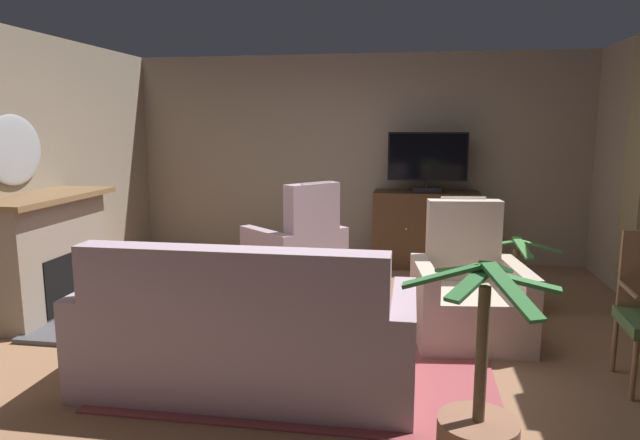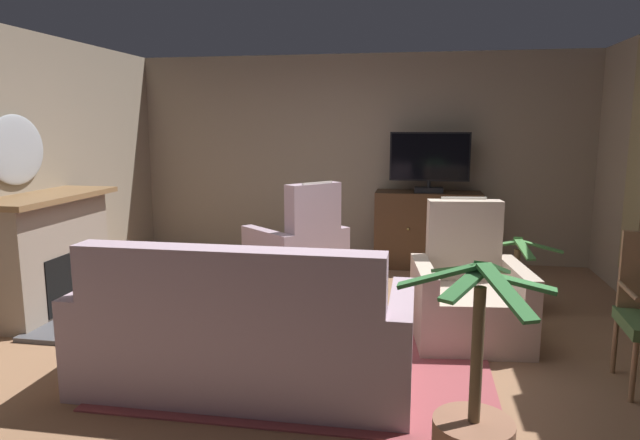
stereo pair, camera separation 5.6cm
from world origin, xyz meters
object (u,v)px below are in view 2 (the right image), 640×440
(armchair_in_far_corner, at_px, (299,252))
(armchair_facing_sofa, at_px, (468,297))
(fireplace, at_px, (49,257))
(tv_cabinet, at_px, (427,231))
(cat, at_px, (205,292))
(folded_newspaper, at_px, (304,278))
(sofa_floral, at_px, (244,340))
(television, at_px, (430,161))
(coffee_table, at_px, (303,285))
(potted_plant_small_fern_corner, at_px, (473,431))
(potted_plant_leafy_by_curtain, at_px, (515,291))
(tv_remote, at_px, (327,278))
(wall_mirror_oval, at_px, (16,150))

(armchair_in_far_corner, xyz_separation_m, armchair_facing_sofa, (1.72, -1.32, -0.01))
(fireplace, xyz_separation_m, tv_cabinet, (3.50, 2.35, -0.09))
(armchair_facing_sofa, bearing_deg, cat, 169.24)
(folded_newspaper, height_order, sofa_floral, sofa_floral)
(television, xyz_separation_m, coffee_table, (-1.06, -2.39, -0.91))
(armchair_in_far_corner, relative_size, potted_plant_small_fern_corner, 1.10)
(potted_plant_leafy_by_curtain, bearing_deg, folded_newspaper, -153.78)
(television, height_order, coffee_table, television)
(fireplace, xyz_separation_m, potted_plant_small_fern_corner, (3.68, -1.88, -0.31))
(fireplace, bearing_deg, folded_newspaper, -2.29)
(tv_remote, relative_size, cat, 0.24)
(fireplace, relative_size, cat, 2.10)
(wall_mirror_oval, distance_m, tv_remote, 3.07)
(wall_mirror_oval, height_order, coffee_table, wall_mirror_oval)
(tv_cabinet, relative_size, potted_plant_small_fern_corner, 1.16)
(armchair_in_far_corner, bearing_deg, tv_remote, -68.88)
(television, bearing_deg, wall_mirror_oval, -148.54)
(sofa_floral, distance_m, armchair_in_far_corner, 2.54)
(potted_plant_small_fern_corner, xyz_separation_m, cat, (-2.36, 2.38, -0.12))
(armchair_facing_sofa, bearing_deg, tv_cabinet, 97.53)
(television, xyz_separation_m, folded_newspaper, (-1.05, -2.39, -0.85))
(tv_cabinet, xyz_separation_m, television, (0.00, -0.05, 0.88))
(tv_cabinet, height_order, cat, tv_cabinet)
(television, distance_m, armchair_facing_sofa, 2.49)
(potted_plant_leafy_by_curtain, xyz_separation_m, potted_plant_small_fern_corner, (-0.63, -2.71, 0.04))
(potted_plant_leafy_by_curtain, bearing_deg, armchair_in_far_corner, 166.82)
(potted_plant_leafy_by_curtain, bearing_deg, cat, -173.74)
(tv_cabinet, height_order, folded_newspaper, tv_cabinet)
(fireplace, relative_size, tv_cabinet, 1.18)
(sofa_floral, bearing_deg, folded_newspaper, 80.43)
(coffee_table, xyz_separation_m, potted_plant_leafy_by_curtain, (1.87, 0.92, -0.23))
(wall_mirror_oval, xyz_separation_m, sofa_floral, (2.51, -1.19, -1.18))
(sofa_floral, xyz_separation_m, armchair_facing_sofa, (1.54, 1.22, 0.00))
(coffee_table, relative_size, armchair_in_far_corner, 0.85)
(tv_cabinet, bearing_deg, tv_remote, -109.35)
(fireplace, distance_m, tv_remote, 2.64)
(television, xyz_separation_m, sofa_floral, (-1.24, -3.49, -0.98))
(coffee_table, xyz_separation_m, armchair_in_far_corner, (-0.35, 1.44, -0.06))
(wall_mirror_oval, distance_m, armchair_facing_sofa, 4.22)
(wall_mirror_oval, relative_size, cat, 1.05)
(fireplace, distance_m, folded_newspaper, 2.45)
(television, height_order, potted_plant_leafy_by_curtain, television)
(folded_newspaper, xyz_separation_m, armchair_facing_sofa, (1.36, 0.12, -0.13))
(wall_mirror_oval, bearing_deg, coffee_table, -2.16)
(armchair_in_far_corner, distance_m, cat, 1.17)
(sofa_floral, bearing_deg, coffee_table, 80.69)
(cat, bearing_deg, folded_newspaper, -27.70)
(tv_remote, height_order, armchair_in_far_corner, armchair_in_far_corner)
(wall_mirror_oval, xyz_separation_m, tv_remote, (2.89, -0.09, -1.04))
(folded_newspaper, xyz_separation_m, potted_plant_leafy_by_curtain, (1.87, 0.92, -0.29))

